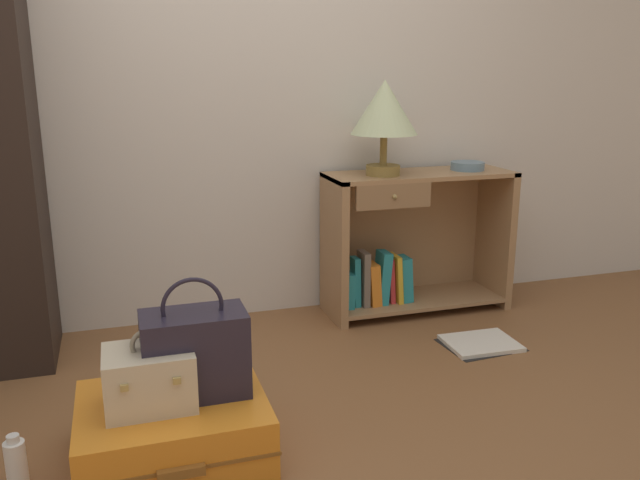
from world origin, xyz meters
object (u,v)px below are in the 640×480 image
suitcase_large (173,429)px  bottle (16,462)px  table_lamp (384,111)px  handbag (195,353)px  bookshelf (409,244)px  bowl (467,166)px  train_case (149,377)px  open_book_on_floor (481,344)px

suitcase_large → bottle: bearing=-178.6°
table_lamp → handbag: table_lamp is taller
suitcase_large → bottle: 0.48m
bookshelf → suitcase_large: (-1.32, -1.05, -0.26)m
handbag → bottle: (-0.56, -0.04, -0.27)m
bowl → suitcase_large: (-1.64, -1.03, -0.66)m
bowl → bottle: bowl is taller
train_case → bowl: bearing=31.5°
suitcase_large → handbag: handbag is taller
bowl → handbag: bearing=-147.1°
suitcase_large → train_case: train_case is taller
bowl → handbag: (-1.55, -1.01, -0.41)m
bookshelf → suitcase_large: bookshelf is taller
table_lamp → handbag: 1.61m
bookshelf → train_case: (-1.39, -1.06, -0.06)m
suitcase_large → bottle: suitcase_large is taller
bowl → train_case: (-1.70, -1.04, -0.46)m
table_lamp → bottle: size_ratio=2.70×
open_book_on_floor → suitcase_large: bearing=-161.2°
bottle → handbag: bearing=3.7°
open_book_on_floor → bookshelf: bearing=102.5°
suitcase_large → train_case: 0.21m
bottle → open_book_on_floor: size_ratio=0.48×
suitcase_large → bottle: (-0.48, -0.01, -0.02)m
train_case → bottle: bearing=-179.9°
table_lamp → bookshelf: bearing=13.7°
open_book_on_floor → train_case: bearing=-161.6°
bookshelf → open_book_on_floor: (0.12, -0.56, -0.35)m
handbag → table_lamp: bearing=42.6°
table_lamp → open_book_on_floor: size_ratio=1.29×
suitcase_large → table_lamp: bearing=41.2°
suitcase_large → open_book_on_floor: suitcase_large is taller
handbag → open_book_on_floor: 1.48m
bowl → open_book_on_floor: (-0.19, -0.54, -0.75)m
open_book_on_floor → bottle: bearing=-165.3°
suitcase_large → open_book_on_floor: bearing=18.8°
table_lamp → suitcase_large: bearing=-138.8°
bookshelf → suitcase_large: bearing=-141.7°
bowl → handbag: bowl is taller
handbag → open_book_on_floor: (1.36, 0.47, -0.34)m
train_case → suitcase_large: bearing=9.4°
bookshelf → train_case: 1.75m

